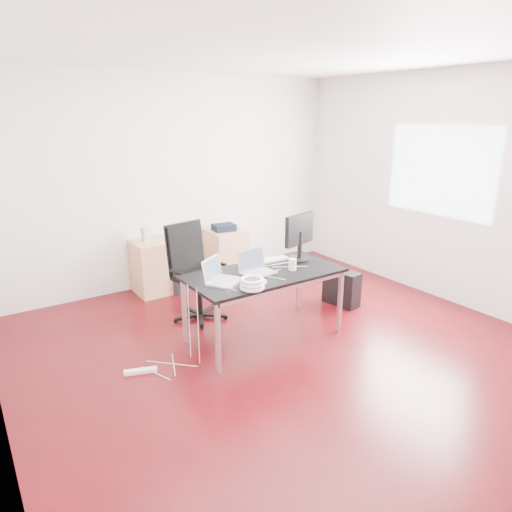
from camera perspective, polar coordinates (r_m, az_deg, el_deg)
room_shell at (r=4.24m, az=4.56°, el=5.39°), size 5.00×5.00×5.00m
desk at (r=4.68m, az=1.04°, el=-2.64°), size 1.60×0.80×0.73m
office_chair at (r=5.26m, az=-7.76°, el=-1.35°), size 0.56×0.58×1.08m
filing_cabinet_left at (r=6.16m, az=-12.62°, el=-1.33°), size 0.50×0.50×0.70m
filing_cabinet_right at (r=6.60m, az=-3.77°, el=0.34°), size 0.50×0.50×0.70m
pc_tower at (r=5.76m, az=10.65°, el=-3.90°), size 0.27×0.48×0.44m
wastebasket at (r=6.13m, az=-9.47°, el=-3.31°), size 0.25×0.25×0.28m
power_strip at (r=4.45m, az=-14.24°, el=-13.76°), size 0.30×0.16×0.04m
laptop_left at (r=4.40m, az=-4.59°, el=-2.54°), size 0.41×0.39×0.23m
laptop_right at (r=4.63m, az=-0.00°, el=-1.45°), size 0.34×0.27×0.23m
monitor at (r=5.02m, az=5.44°, el=2.69°), size 0.45×0.26×0.51m
keyboard at (r=5.01m, az=1.71°, el=-0.52°), size 0.45×0.18×0.02m
cup_white at (r=4.73m, az=4.58°, el=-1.05°), size 0.09×0.09×0.12m
cup_brown at (r=4.90m, az=4.64°, el=-0.50°), size 0.09×0.09×0.10m
cable_coil at (r=4.21m, az=-0.49°, el=-3.46°), size 0.24×0.24×0.11m
power_adapter at (r=4.36m, az=0.84°, el=-3.26°), size 0.09×0.09×0.03m
speaker at (r=6.05m, az=-13.64°, el=2.62°), size 0.11×0.10×0.18m
navy_garment at (r=6.46m, az=-4.03°, el=3.58°), size 0.33×0.28×0.09m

